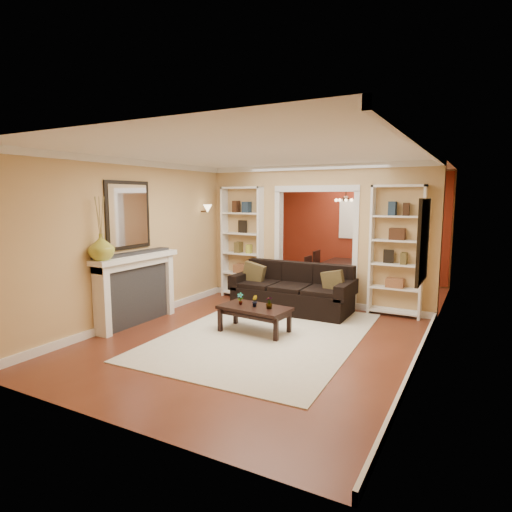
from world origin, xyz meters
The scene contains 30 objects.
floor centered at (0.00, 0.00, 0.00)m, with size 8.00×8.00×0.00m, color brown.
ceiling centered at (0.00, 0.00, 2.70)m, with size 8.00×8.00×0.00m, color white.
wall_back centered at (0.00, 4.00, 1.35)m, with size 8.00×8.00×0.00m, color tan.
wall_front centered at (0.00, -4.00, 1.35)m, with size 8.00×8.00×0.00m, color tan.
wall_left centered at (-2.25, 0.00, 1.35)m, with size 8.00×8.00×0.00m, color tan.
wall_right centered at (2.25, 0.00, 1.35)m, with size 8.00×8.00×0.00m, color tan.
partition_wall centered at (0.00, 1.20, 1.35)m, with size 4.50×0.15×2.70m, color tan.
red_back_panel centered at (0.00, 3.97, 1.32)m, with size 4.44×0.04×2.64m, color maroon.
dining_window centered at (0.00, 3.93, 1.55)m, with size 0.78×0.03×0.98m, color #8CA5CC.
area_rug centered at (0.03, -1.03, 0.01)m, with size 2.74×3.83×0.01m, color beige.
sofa centered at (-0.17, 0.45, 0.43)m, with size 2.22×0.96×0.87m, color black.
pillow_left centered at (-0.96, 0.43, 0.63)m, with size 0.42×0.12×0.42m, color brown.
pillow_right centered at (0.61, 0.43, 0.61)m, with size 0.38×0.11×0.38m, color brown.
coffee_table centered at (-0.18, -0.99, 0.21)m, with size 1.08×0.59×0.41m, color black.
plant_left centered at (-0.43, -0.99, 0.51)m, with size 0.10×0.07×0.19m, color #336626.
plant_center centered at (-0.18, -0.99, 0.50)m, with size 0.10×0.08×0.17m, color #336626.
plant_right centered at (0.08, -0.99, 0.50)m, with size 0.10×0.10×0.19m, color #336626.
bookshelf_left centered at (-1.55, 1.03, 1.15)m, with size 0.90×0.30×2.30m, color white.
bookshelf_right centered at (1.55, 1.03, 1.15)m, with size 0.90×0.30×2.30m, color white.
fireplace centered at (-2.09, -1.50, 0.58)m, with size 0.32×1.70×1.16m, color white.
vase centered at (-2.09, -2.20, 1.36)m, with size 0.38×0.38×0.39m, color #A2A836.
mirror centered at (-2.23, -1.50, 1.80)m, with size 0.03×0.95×1.10m, color silver.
wall_sconce centered at (-2.15, 0.55, 1.83)m, with size 0.18×0.18×0.22m, color #FFE0A5.
framed_art centered at (2.21, -1.00, 1.55)m, with size 0.04×0.85×1.05m, color black.
dining_table centered at (0.09, 2.81, 0.30)m, with size 0.94×1.69×0.59m, color black.
dining_chair_nw centered at (-0.46, 2.51, 0.38)m, with size 0.38×0.38×0.77m, color black.
dining_chair_ne centered at (0.64, 2.51, 0.42)m, with size 0.42×0.42×0.85m, color black.
dining_chair_sw centered at (-0.46, 3.11, 0.41)m, with size 0.41×0.41×0.83m, color black.
dining_chair_se centered at (0.64, 3.11, 0.46)m, with size 0.45×0.45×0.91m, color black.
chandelier centered at (0.00, 2.70, 2.02)m, with size 0.50×0.50×0.30m, color #301F15.
Camera 1 is at (2.89, -6.64, 2.09)m, focal length 30.00 mm.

